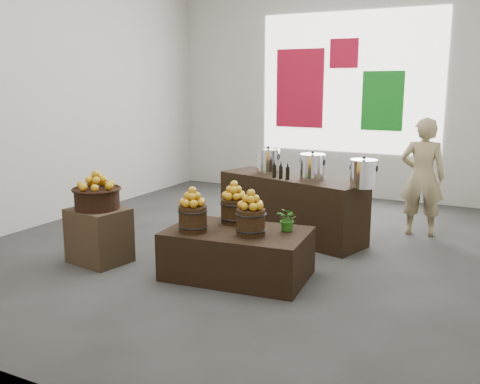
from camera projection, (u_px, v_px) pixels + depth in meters
The scene contains 24 objects.
ground at pixel (242, 244), 6.77m from camera, with size 7.00×7.00×0.00m, color #3A3A37.
back_wall at pixel (332, 83), 9.42m from camera, with size 6.00×0.04×4.00m, color #B4AFA6.
back_opening at pixel (349, 83), 9.27m from camera, with size 3.20×0.02×2.40m, color white.
deco_red_left at pixel (300, 89), 9.68m from camera, with size 0.90×0.04×1.40m, color #A80C27.
deco_green_right at pixel (383, 101), 9.05m from camera, with size 0.70×0.04×1.00m, color #12771A.
deco_red_upper at pixel (344, 53), 9.20m from camera, with size 0.50×0.04×0.50m, color #A80C27.
crate at pixel (99, 235), 6.04m from camera, with size 0.62×0.51×0.62m, color #503B25.
wicker_basket at pixel (97, 199), 5.96m from camera, with size 0.50×0.50×0.23m, color black.
apples_in_basket at pixel (96, 180), 5.91m from camera, with size 0.39×0.39×0.21m, color #9B1005, non-canonical shape.
display_table at pixel (237, 253), 5.59m from camera, with size 1.45×0.89×0.50m, color black.
apple_bucket_front_left at pixel (193, 219), 5.48m from camera, with size 0.29×0.29×0.27m, color #34200E.
apples_in_bucket_front_left at pixel (192, 197), 5.43m from camera, with size 0.22×0.22×0.20m, color #9B1005, non-canonical shape.
apple_bucket_front_right at pixel (251, 222), 5.34m from camera, with size 0.29×0.29×0.27m, color #34200E.
apples_in_bucket_front_right at pixel (251, 200), 5.30m from camera, with size 0.22×0.22×0.20m, color #9B1005, non-canonical shape.
apple_bucket_rear at pixel (234, 211), 5.81m from camera, with size 0.29×0.29×0.27m, color #34200E.
apples_in_bucket_rear at pixel (234, 190), 5.76m from camera, with size 0.22×0.22×0.20m, color #9B1005, non-canonical shape.
herb_garnish_right at pixel (288, 219), 5.49m from camera, with size 0.22×0.19×0.25m, color #236315.
herb_garnish_left at pixel (191, 209), 5.89m from camera, with size 0.14×0.12×0.26m, color #236315.
counter at pixel (291, 207), 6.99m from camera, with size 1.98×0.63×0.81m, color black.
stock_pot_left at pixel (268, 162), 7.15m from camera, with size 0.31×0.31×0.31m, color silver.
stock_pot_center at pixel (312, 168), 6.67m from camera, with size 0.31×0.31×0.31m, color silver.
stock_pot_right at pixel (363, 174), 6.19m from camera, with size 0.31×0.31×0.31m, color silver.
oil_cruets at pixel (283, 170), 6.75m from camera, with size 0.22×0.05×0.23m, color black, non-canonical shape.
shopper at pixel (422, 177), 7.03m from camera, with size 0.57×0.38×1.57m, color #8F8057.
Camera 1 is at (2.95, -5.80, 2.01)m, focal length 40.00 mm.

